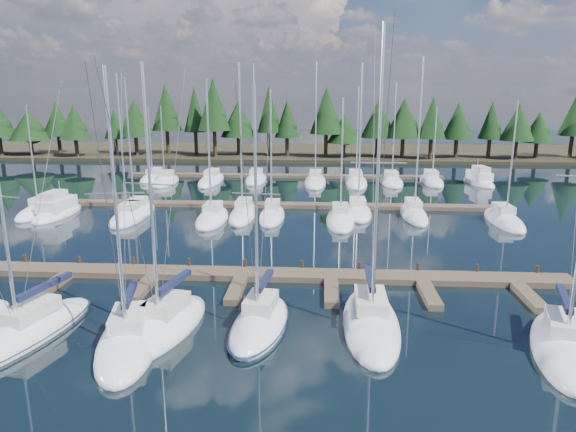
# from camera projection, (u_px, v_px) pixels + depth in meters

# --- Properties ---
(ground) EXTENTS (260.00, 260.00, 0.00)m
(ground) POSITION_uv_depth(u_px,v_px,m) (263.00, 231.00, 46.83)
(ground) COLOR black
(ground) RESTS_ON ground
(far_shore) EXTENTS (220.00, 30.00, 0.60)m
(far_shore) POSITION_uv_depth(u_px,v_px,m) (295.00, 152.00, 104.94)
(far_shore) COLOR #2E291A
(far_shore) RESTS_ON ground
(main_dock) EXTENTS (44.00, 6.13, 0.90)m
(main_dock) POSITION_uv_depth(u_px,v_px,m) (242.00, 277.00, 34.52)
(main_dock) COLOR brown
(main_dock) RESTS_ON ground
(back_docks) EXTENTS (50.00, 21.80, 0.40)m
(back_docks) POSITION_uv_depth(u_px,v_px,m) (280.00, 189.00, 65.77)
(back_docks) COLOR brown
(back_docks) RESTS_ON ground
(front_sailboat_1) EXTENTS (4.80, 10.02, 13.72)m
(front_sailboat_1) POSITION_uv_depth(u_px,v_px,m) (27.00, 333.00, 26.40)
(front_sailboat_1) COLOR white
(front_sailboat_1) RESTS_ON ground
(front_sailboat_2) EXTENTS (4.57, 8.64, 14.28)m
(front_sailboat_2) POSITION_uv_depth(u_px,v_px,m) (129.00, 341.00, 25.53)
(front_sailboat_2) COLOR white
(front_sailboat_2) RESTS_ON ground
(front_sailboat_3) EXTENTS (4.67, 8.61, 14.52)m
(front_sailboat_3) POSITION_uv_depth(u_px,v_px,m) (164.00, 326.00, 27.17)
(front_sailboat_3) COLOR white
(front_sailboat_3) RESTS_ON ground
(front_sailboat_4) EXTENTS (3.75, 7.87, 13.51)m
(front_sailboat_4) POSITION_uv_depth(u_px,v_px,m) (260.00, 323.00, 27.48)
(front_sailboat_4) COLOR white
(front_sailboat_4) RESTS_ON ground
(front_sailboat_5) EXTENTS (3.17, 9.48, 16.31)m
(front_sailboat_5) POSITION_uv_depth(u_px,v_px,m) (371.00, 322.00, 27.61)
(front_sailboat_5) COLOR white
(front_sailboat_5) RESTS_ON ground
(front_sailboat_6) EXTENTS (5.21, 9.02, 15.84)m
(front_sailboat_6) POSITION_uv_depth(u_px,v_px,m) (564.00, 347.00, 24.92)
(front_sailboat_6) COLOR white
(front_sailboat_6) RESTS_ON ground
(back_sailboat_rows) EXTENTS (49.44, 31.93, 16.94)m
(back_sailboat_rows) POSITION_uv_depth(u_px,v_px,m) (277.00, 195.00, 61.27)
(back_sailboat_rows) COLOR white
(back_sailboat_rows) RESTS_ON ground
(motor_yacht_left) EXTENTS (2.99, 8.45, 4.19)m
(motor_yacht_left) POSITION_uv_depth(u_px,v_px,m) (57.00, 211.00, 52.46)
(motor_yacht_left) COLOR white
(motor_yacht_left) RESTS_ON ground
(motor_yacht_right) EXTENTS (3.70, 8.37, 4.04)m
(motor_yacht_right) POSITION_uv_depth(u_px,v_px,m) (479.00, 180.00, 70.44)
(motor_yacht_right) COLOR white
(motor_yacht_right) RESTS_ON ground
(tree_line) EXTENTS (186.26, 11.29, 14.22)m
(tree_line) POSITION_uv_depth(u_px,v_px,m) (292.00, 119.00, 93.70)
(tree_line) COLOR black
(tree_line) RESTS_ON far_shore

